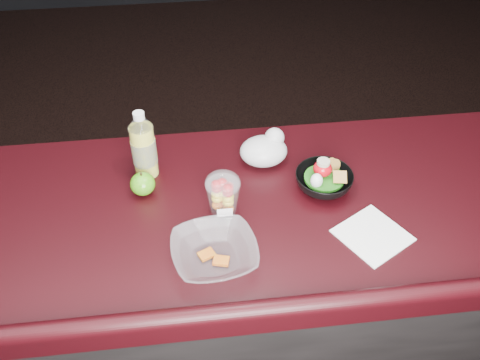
% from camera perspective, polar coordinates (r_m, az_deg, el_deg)
% --- Properties ---
extents(counter, '(4.06, 0.71, 1.02)m').
position_cam_1_polar(counter, '(1.87, -2.33, -14.09)').
color(counter, black).
rests_on(counter, ground).
extents(lemonade_bottle, '(0.07, 0.07, 0.22)m').
position_cam_1_polar(lemonade_bottle, '(1.55, -10.22, 3.28)').
color(lemonade_bottle, yellow).
rests_on(lemonade_bottle, counter).
extents(fruit_cup, '(0.09, 0.09, 0.13)m').
position_cam_1_polar(fruit_cup, '(1.42, -1.82, -1.53)').
color(fruit_cup, white).
rests_on(fruit_cup, counter).
extents(green_apple, '(0.07, 0.07, 0.07)m').
position_cam_1_polar(green_apple, '(1.53, -10.34, -0.41)').
color(green_apple, '#2A850F').
rests_on(green_apple, counter).
extents(plastic_bag, '(0.14, 0.12, 0.10)m').
position_cam_1_polar(plastic_bag, '(1.60, 2.68, 3.29)').
color(plastic_bag, silver).
rests_on(plastic_bag, counter).
extents(snack_bowl, '(0.21, 0.21, 0.09)m').
position_cam_1_polar(snack_bowl, '(1.54, 8.90, 0.04)').
color(snack_bowl, black).
rests_on(snack_bowl, counter).
extents(takeout_bowl, '(0.24, 0.24, 0.05)m').
position_cam_1_polar(takeout_bowl, '(1.34, -2.73, -7.78)').
color(takeout_bowl, silver).
rests_on(takeout_bowl, counter).
extents(paper_napkin, '(0.22, 0.22, 0.00)m').
position_cam_1_polar(paper_napkin, '(1.45, 13.97, -5.73)').
color(paper_napkin, white).
rests_on(paper_napkin, counter).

